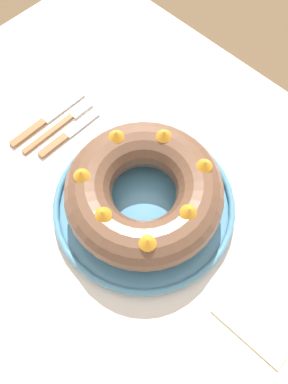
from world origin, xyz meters
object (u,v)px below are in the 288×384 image
(serving_knife, at_px, (43,122))
(napkin, at_px, (259,318))
(serving_dish, at_px, (144,204))
(fork, at_px, (63,123))
(bundt_cake, at_px, (144,192))
(cake_knife, at_px, (65,136))

(serving_knife, bearing_deg, napkin, 4.21)
(serving_dish, relative_size, napkin, 2.52)
(fork, distance_m, napkin, 0.56)
(bundt_cake, bearing_deg, serving_knife, -177.71)
(serving_knife, xyz_separation_m, napkin, (0.59, 0.00, -0.00))
(bundt_cake, relative_size, serving_knife, 1.46)
(cake_knife, bearing_deg, napkin, 5.99)
(serving_knife, relative_size, napkin, 1.43)
(serving_dish, distance_m, serving_knife, 0.30)
(cake_knife, bearing_deg, fork, 155.63)
(bundt_cake, relative_size, cake_knife, 1.81)
(bundt_cake, distance_m, serving_knife, 0.31)
(serving_knife, bearing_deg, cake_knife, 12.43)
(serving_dish, height_order, bundt_cake, bundt_cake)
(fork, height_order, napkin, fork)
(cake_knife, distance_m, napkin, 0.52)
(fork, bearing_deg, serving_dish, -6.80)
(serving_dish, height_order, serving_knife, serving_dish)
(serving_dish, relative_size, serving_knife, 1.76)
(bundt_cake, xyz_separation_m, serving_knife, (-0.30, -0.01, -0.06))
(fork, bearing_deg, bundt_cake, -6.80)
(serving_knife, distance_m, napkin, 0.59)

